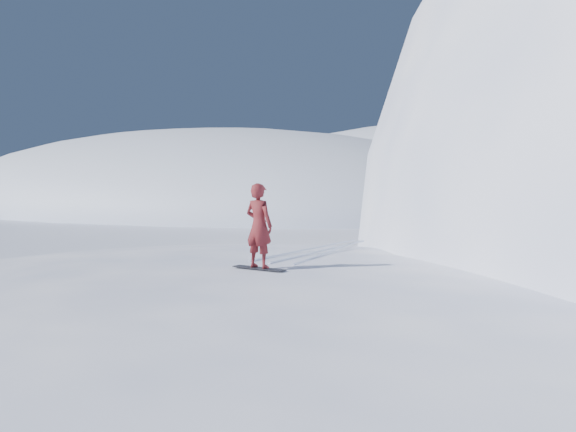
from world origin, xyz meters
TOP-DOWN VIEW (x-y plane):
  - ground at (0.00, 0.00)m, footprint 400.00×400.00m
  - near_ridge at (1.00, 3.00)m, footprint 36.00×28.00m
  - far_ridge_a at (-70.00, 60.00)m, footprint 120.00×70.00m
  - far_ridge_c at (-40.00, 110.00)m, footprint 140.00×90.00m
  - wind_bumps at (-0.56, 2.12)m, footprint 16.00×14.40m
  - snowboard at (0.11, 1.72)m, footprint 1.32×0.32m
  - snowboarder at (0.11, 1.72)m, footprint 0.69×0.47m
  - vapor_plume at (-71.93, 32.27)m, footprint 11.28×9.03m
  - board_tracks at (-0.91, 5.50)m, footprint 2.10×5.95m

SIDE VIEW (x-z plane):
  - ground at x=0.00m, z-range 0.00..0.00m
  - near_ridge at x=1.00m, z-range -2.40..2.40m
  - far_ridge_a at x=-70.00m, z-range -14.00..14.00m
  - far_ridge_c at x=-40.00m, z-range -18.00..18.00m
  - wind_bumps at x=-0.56m, z-range -0.50..0.50m
  - vapor_plume at x=-71.93m, z-range -3.95..3.95m
  - snowboard at x=0.11m, z-range 2.40..2.42m
  - board_tracks at x=-0.91m, z-range 2.40..2.44m
  - snowboarder at x=0.11m, z-range 2.42..4.24m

